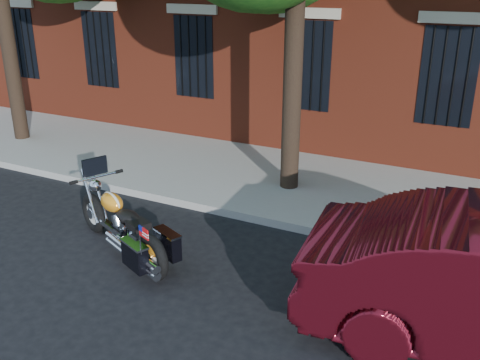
% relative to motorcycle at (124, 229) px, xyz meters
% --- Properties ---
extents(ground, '(120.00, 120.00, 0.00)m').
position_rel_motorcycle_xyz_m(ground, '(0.78, 0.69, -0.47)').
color(ground, black).
rests_on(ground, ground).
extents(curb, '(40.00, 0.16, 0.15)m').
position_rel_motorcycle_xyz_m(curb, '(0.78, 2.07, -0.40)').
color(curb, gray).
rests_on(curb, ground).
extents(sidewalk, '(40.00, 3.60, 0.15)m').
position_rel_motorcycle_xyz_m(sidewalk, '(0.78, 3.95, -0.40)').
color(sidewalk, gray).
rests_on(sidewalk, ground).
extents(motorcycle, '(2.50, 1.53, 1.40)m').
position_rel_motorcycle_xyz_m(motorcycle, '(0.00, 0.00, 0.00)').
color(motorcycle, black).
rests_on(motorcycle, ground).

